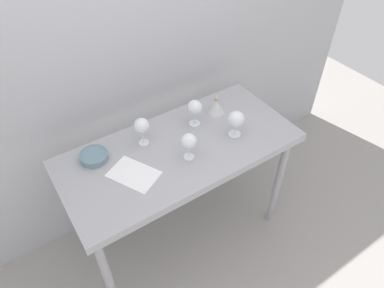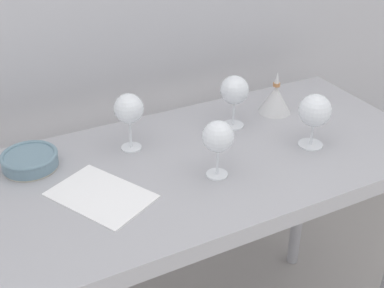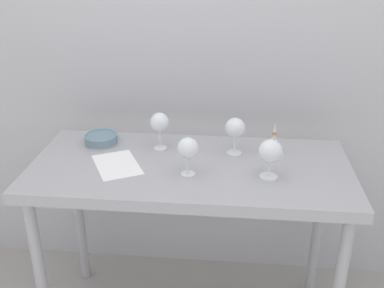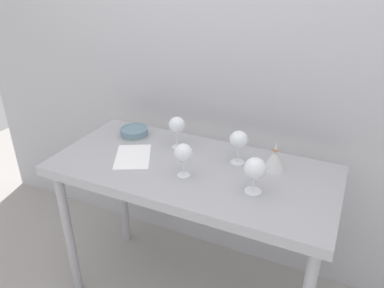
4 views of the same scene
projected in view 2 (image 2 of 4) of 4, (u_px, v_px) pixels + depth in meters
steel_counter at (200, 188)px, 1.55m from camera, size 1.40×0.65×0.90m
wine_glass_near_center at (219, 137)px, 1.36m from camera, size 0.09×0.09×0.17m
wine_glass_far_right at (234, 91)px, 1.61m from camera, size 0.09×0.09×0.17m
wine_glass_far_left at (129, 110)px, 1.48m from camera, size 0.09×0.09×0.18m
wine_glass_near_right at (315, 112)px, 1.50m from camera, size 0.10×0.10×0.17m
tasting_sheet_upper at (101, 195)px, 1.33m from camera, size 0.27×0.31×0.00m
tasting_bowl at (30, 160)px, 1.44m from camera, size 0.16×0.16×0.05m
decanter_funnel at (275, 99)px, 1.73m from camera, size 0.11×0.11×0.15m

